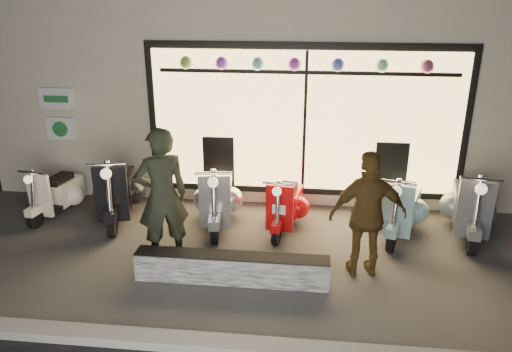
{
  "coord_description": "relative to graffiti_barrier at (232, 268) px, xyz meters",
  "views": [
    {
      "loc": [
        0.88,
        -6.35,
        3.71
      ],
      "look_at": [
        0.11,
        0.6,
        1.05
      ],
      "focal_mm": 35.0,
      "sensor_mm": 36.0,
      "label": 1
    }
  ],
  "objects": [
    {
      "name": "ground",
      "position": [
        0.07,
        0.65,
        -0.2
      ],
      "size": [
        40.0,
        40.0,
        0.0
      ],
      "primitive_type": "plane",
      "color": "#383533",
      "rests_on": "ground"
    },
    {
      "name": "kerb",
      "position": [
        0.07,
        -1.35,
        -0.14
      ],
      "size": [
        40.0,
        0.25,
        0.12
      ],
      "primitive_type": "cube",
      "color": "slate",
      "rests_on": "ground"
    },
    {
      "name": "shop_building",
      "position": [
        0.08,
        5.63,
        1.9
      ],
      "size": [
        10.2,
        6.23,
        4.2
      ],
      "color": "beige",
      "rests_on": "ground"
    },
    {
      "name": "graffiti_barrier",
      "position": [
        0.0,
        0.0,
        0.0
      ],
      "size": [
        2.58,
        0.28,
        0.4
      ],
      "primitive_type": "cube",
      "color": "black",
      "rests_on": "ground"
    },
    {
      "name": "scooter_silver",
      "position": [
        -0.52,
        1.8,
        0.24
      ],
      "size": [
        0.61,
        1.55,
        1.1
      ],
      "rotation": [
        0.0,
        0.0,
        0.12
      ],
      "color": "black",
      "rests_on": "ground"
    },
    {
      "name": "scooter_red",
      "position": [
        0.62,
        1.77,
        0.18
      ],
      "size": [
        0.56,
        1.34,
        0.95
      ],
      "rotation": [
        0.0,
        0.0,
        -0.16
      ],
      "color": "black",
      "rests_on": "ground"
    },
    {
      "name": "scooter_black",
      "position": [
        -2.27,
        1.87,
        0.26
      ],
      "size": [
        0.77,
        1.62,
        1.15
      ],
      "rotation": [
        0.0,
        0.0,
        0.24
      ],
      "color": "black",
      "rests_on": "ground"
    },
    {
      "name": "scooter_cream",
      "position": [
        -3.33,
        1.88,
        0.17
      ],
      "size": [
        0.55,
        1.29,
        0.92
      ],
      "rotation": [
        0.0,
        0.0,
        -0.17
      ],
      "color": "black",
      "rests_on": "ground"
    },
    {
      "name": "scooter_blue",
      "position": [
        2.48,
        1.79,
        0.22
      ],
      "size": [
        0.78,
        1.46,
        1.05
      ],
      "rotation": [
        0.0,
        0.0,
        -0.33
      ],
      "color": "black",
      "rests_on": "ground"
    },
    {
      "name": "scooter_grey",
      "position": [
        3.55,
        1.91,
        0.25
      ],
      "size": [
        0.7,
        1.59,
        1.13
      ],
      "rotation": [
        0.0,
        0.0,
        -0.19
      ],
      "color": "black",
      "rests_on": "ground"
    },
    {
      "name": "man",
      "position": [
        -1.04,
        0.48,
        0.79
      ],
      "size": [
        0.86,
        0.75,
        1.98
      ],
      "primitive_type": "imported",
      "rotation": [
        0.0,
        0.0,
        3.61
      ],
      "color": "black",
      "rests_on": "ground"
    },
    {
      "name": "woman",
      "position": [
        1.77,
        0.4,
        0.68
      ],
      "size": [
        1.09,
        0.58,
        1.77
      ],
      "primitive_type": "imported",
      "rotation": [
        0.0,
        0.0,
        3.29
      ],
      "color": "#523A1A",
      "rests_on": "ground"
    }
  ]
}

